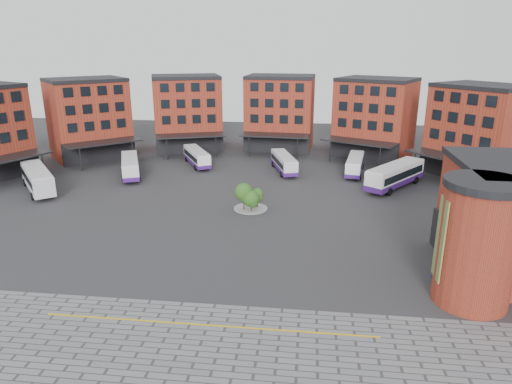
# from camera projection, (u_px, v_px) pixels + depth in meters

# --- Properties ---
(ground) EXTENTS (160.00, 160.00, 0.00)m
(ground) POSITION_uv_depth(u_px,v_px,m) (218.00, 247.00, 48.42)
(ground) COLOR #28282B
(ground) RESTS_ON ground
(yellow_line) EXTENTS (26.00, 0.15, 0.02)m
(yellow_line) POSITION_uv_depth(u_px,v_px,m) (208.00, 325.00, 34.97)
(yellow_line) COLOR gold
(yellow_line) RESTS_ON paving_zone
(main_building) EXTENTS (94.14, 42.48, 14.60)m
(main_building) POSITION_uv_depth(u_px,v_px,m) (232.00, 120.00, 82.78)
(main_building) COLOR maroon
(main_building) RESTS_ON ground
(tree_island) EXTENTS (4.40, 4.40, 3.65)m
(tree_island) POSITION_uv_depth(u_px,v_px,m) (249.00, 197.00, 58.41)
(tree_island) COLOR gray
(tree_island) RESTS_ON ground
(bus_a) EXTENTS (9.90, 11.16, 3.45)m
(bus_a) POSITION_uv_depth(u_px,v_px,m) (37.00, 178.00, 66.03)
(bus_a) COLOR silver
(bus_a) RESTS_ON ground
(bus_b) EXTENTS (6.51, 11.10, 3.09)m
(bus_b) POSITION_uv_depth(u_px,v_px,m) (130.00, 166.00, 73.65)
(bus_b) COLOR white
(bus_b) RESTS_ON ground
(bus_c) EXTENTS (6.91, 10.05, 2.86)m
(bus_c) POSITION_uv_depth(u_px,v_px,m) (197.00, 157.00, 80.23)
(bus_c) COLOR white
(bus_c) RESTS_ON ground
(bus_d) EXTENTS (5.16, 10.53, 2.89)m
(bus_d) POSITION_uv_depth(u_px,v_px,m) (284.00, 162.00, 76.28)
(bus_d) COLOR silver
(bus_d) RESTS_ON ground
(bus_e) EXTENTS (3.97, 10.48, 2.88)m
(bus_e) POSITION_uv_depth(u_px,v_px,m) (355.00, 164.00, 75.11)
(bus_e) COLOR white
(bus_e) RESTS_ON ground
(bus_f) EXTENTS (10.04, 11.79, 3.57)m
(bus_f) POSITION_uv_depth(u_px,v_px,m) (395.00, 175.00, 67.73)
(bus_f) COLOR white
(bus_f) RESTS_ON ground
(blue_car) EXTENTS (4.04, 3.09, 1.28)m
(blue_car) POSITION_uv_depth(u_px,v_px,m) (456.00, 278.00, 40.73)
(blue_car) COLOR #0D28AE
(blue_car) RESTS_ON ground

